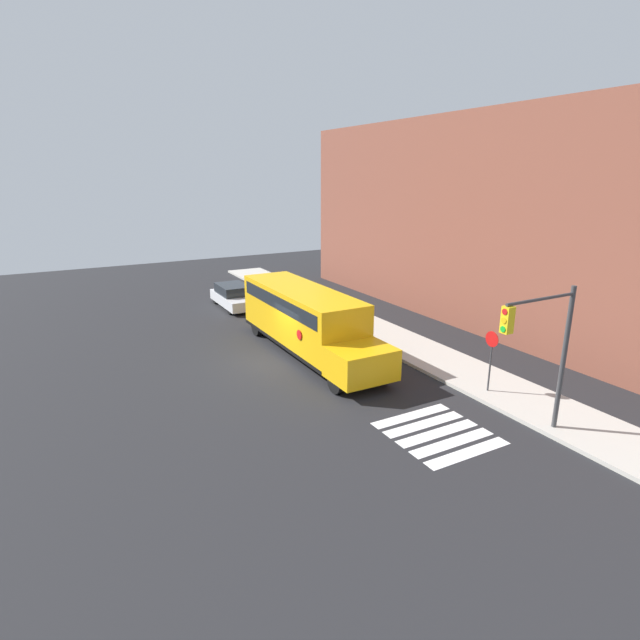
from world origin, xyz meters
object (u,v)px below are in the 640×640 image
(school_bus, at_px, (305,317))
(traffic_light, at_px, (545,342))
(parked_car, at_px, (234,296))
(stop_sign, at_px, (491,354))

(school_bus, relative_size, traffic_light, 2.13)
(school_bus, xyz_separation_m, traffic_light, (10.89, 2.80, 1.56))
(parked_car, relative_size, traffic_light, 0.91)
(stop_sign, bearing_deg, school_bus, -152.21)
(school_bus, height_order, traffic_light, traffic_light)
(school_bus, xyz_separation_m, stop_sign, (7.72, 4.07, -0.09))
(school_bus, height_order, stop_sign, school_bus)
(parked_car, bearing_deg, traffic_light, 8.20)
(school_bus, distance_m, parked_car, 9.84)
(school_bus, distance_m, stop_sign, 8.72)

